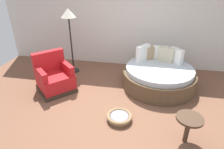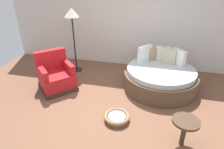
% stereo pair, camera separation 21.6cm
% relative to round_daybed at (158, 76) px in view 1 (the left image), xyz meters
% --- Properties ---
extents(ground_plane, '(8.00, 8.00, 0.02)m').
position_rel_round_daybed_xyz_m(ground_plane, '(-0.89, -1.17, -0.30)').
color(ground_plane, brown).
extents(back_wall, '(8.00, 0.12, 3.06)m').
position_rel_round_daybed_xyz_m(back_wall, '(-0.89, 1.29, 1.24)').
color(back_wall, silver).
rests_on(back_wall, ground_plane).
extents(round_daybed, '(1.82, 1.82, 0.97)m').
position_rel_round_daybed_xyz_m(round_daybed, '(0.00, 0.00, 0.00)').
color(round_daybed, brown).
rests_on(round_daybed, ground_plane).
extents(red_armchair, '(1.13, 1.13, 0.94)m').
position_rel_round_daybed_xyz_m(red_armchair, '(-2.53, -0.66, 0.04)').
color(red_armchair, '#38281E').
rests_on(red_armchair, ground_plane).
extents(pet_basket, '(0.51, 0.51, 0.13)m').
position_rel_round_daybed_xyz_m(pet_basket, '(-0.77, -1.52, -0.21)').
color(pet_basket, '#8E704C').
rests_on(pet_basket, ground_plane).
extents(side_table, '(0.44, 0.44, 0.52)m').
position_rel_round_daybed_xyz_m(side_table, '(0.43, -1.84, 0.14)').
color(side_table, '#473323').
rests_on(side_table, ground_plane).
extents(floor_lamp, '(0.40, 0.40, 1.82)m').
position_rel_round_daybed_xyz_m(floor_lamp, '(-2.47, 0.43, 1.24)').
color(floor_lamp, black).
rests_on(floor_lamp, ground_plane).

